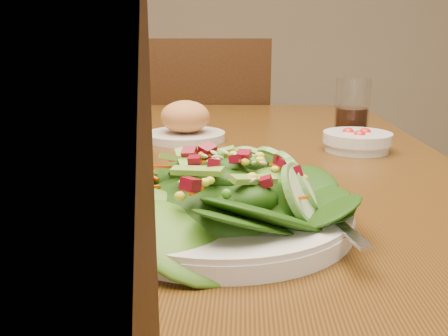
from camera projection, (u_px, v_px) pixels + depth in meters
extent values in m
cube|color=#54320E|center=(193.00, 168.00, 0.89)|extent=(0.90, 1.40, 0.04)
cylinder|color=#321B0D|center=(95.00, 228.00, 1.61)|extent=(0.07, 0.07, 0.71)
cylinder|color=#321B0D|center=(337.00, 232.00, 1.58)|extent=(0.07, 0.07, 0.71)
cube|color=#321B0D|center=(203.00, 178.00, 1.85)|extent=(0.49, 0.49, 0.04)
cylinder|color=#321B0D|center=(247.00, 218.00, 2.11)|extent=(0.04, 0.04, 0.43)
cylinder|color=#321B0D|center=(157.00, 220.00, 2.08)|extent=(0.04, 0.04, 0.43)
cylinder|color=#321B0D|center=(259.00, 256.00, 1.74)|extent=(0.04, 0.04, 0.43)
cylinder|color=#321B0D|center=(151.00, 259.00, 1.72)|extent=(0.04, 0.04, 0.43)
cube|color=#321B0D|center=(204.00, 116.00, 1.58)|extent=(0.42, 0.08, 0.48)
cylinder|color=silver|center=(223.00, 217.00, 0.56)|extent=(0.29, 0.29, 0.02)
ellipsoid|color=black|center=(223.00, 191.00, 0.55)|extent=(0.19, 0.19, 0.04)
cube|color=silver|center=(338.00, 217.00, 0.52)|extent=(0.05, 0.18, 0.01)
cylinder|color=silver|center=(186.00, 136.00, 1.02)|extent=(0.16, 0.16, 0.02)
ellipsoid|color=#A86D3C|center=(185.00, 116.00, 1.01)|extent=(0.10, 0.10, 0.07)
cylinder|color=silver|center=(357.00, 141.00, 0.92)|extent=(0.13, 0.13, 0.04)
sphere|color=red|center=(365.00, 135.00, 0.93)|extent=(0.03, 0.03, 0.03)
sphere|color=red|center=(348.00, 135.00, 0.93)|extent=(0.03, 0.03, 0.03)
sphere|color=red|center=(359.00, 138.00, 0.90)|extent=(0.03, 0.03, 0.03)
cylinder|color=silver|center=(352.00, 108.00, 1.04)|extent=(0.07, 0.07, 0.12)
cylinder|color=black|center=(351.00, 123.00, 1.05)|extent=(0.06, 0.06, 0.06)
cube|color=white|center=(109.00, 120.00, 0.86)|extent=(0.11, 0.07, 0.13)
cube|color=white|center=(108.00, 114.00, 0.85)|extent=(0.09, 0.06, 0.11)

